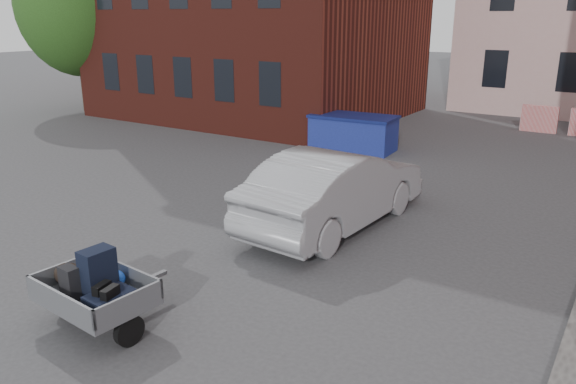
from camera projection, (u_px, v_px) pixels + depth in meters
The scene contains 5 objects.
ground at pixel (247, 250), 10.62m from camera, with size 120.00×120.00×0.00m, color #38383A.
far_building at pixel (205, 19), 37.39m from camera, with size 6.00×6.00×8.00m, color maroon.
trailer at pixel (94, 289), 7.80m from camera, with size 1.69×1.87×1.20m.
dumpster at pixel (353, 132), 18.32m from camera, with size 2.83×1.60×1.15m.
silver_car at pixel (335, 188), 11.62m from camera, with size 1.73×4.95×1.63m, color #9EA0A5.
Camera 1 is at (5.99, -7.79, 4.25)m, focal length 35.00 mm.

